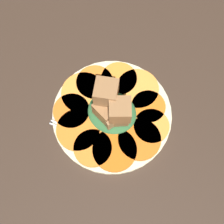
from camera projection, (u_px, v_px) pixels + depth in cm
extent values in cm
cube|color=#38281E|center=(112.00, 117.00, 67.00)|extent=(120.00, 120.00, 2.00)
cylinder|color=beige|center=(112.00, 115.00, 65.59)|extent=(25.04, 25.04, 1.00)
cylinder|color=white|center=(112.00, 114.00, 65.54)|extent=(20.04, 20.04, 1.00)
cylinder|color=#D56013|center=(115.00, 150.00, 62.02)|extent=(8.92, 8.92, 0.82)
cylinder|color=orange|center=(139.00, 139.00, 62.73)|extent=(8.71, 8.71, 0.82)
cylinder|color=orange|center=(151.00, 126.00, 63.67)|extent=(7.33, 7.33, 0.82)
cylinder|color=orange|center=(148.00, 107.00, 65.10)|extent=(7.17, 7.17, 0.82)
cylinder|color=#F99539|center=(137.00, 89.00, 66.48)|extent=(9.09, 9.09, 0.82)
cylinder|color=orange|center=(119.00, 79.00, 67.28)|extent=(7.76, 7.76, 0.82)
cylinder|color=orange|center=(95.00, 82.00, 66.98)|extent=(7.96, 7.96, 0.82)
cylinder|color=orange|center=(84.00, 93.00, 66.15)|extent=(9.47, 9.47, 0.82)
cylinder|color=orange|center=(71.00, 111.00, 64.78)|extent=(7.63, 7.63, 0.82)
cylinder|color=orange|center=(78.00, 130.00, 63.41)|extent=(8.91, 8.91, 0.82)
cylinder|color=orange|center=(92.00, 148.00, 62.15)|extent=(7.69, 7.69, 0.82)
ellipsoid|color=#2D6033|center=(112.00, 112.00, 64.23)|extent=(10.24, 9.21, 1.69)
cube|color=#9E754C|center=(111.00, 117.00, 61.24)|extent=(4.62, 4.62, 3.36)
cube|color=brown|center=(119.00, 116.00, 61.26)|extent=(4.74, 4.74, 3.44)
cube|color=olive|center=(107.00, 109.00, 61.25)|extent=(5.48, 5.48, 4.30)
cube|color=#9E754C|center=(116.00, 107.00, 61.56)|extent=(4.54, 4.54, 4.01)
cube|color=olive|center=(106.00, 92.00, 57.85)|extent=(5.40, 5.40, 4.28)
cube|color=olive|center=(120.00, 110.00, 57.02)|extent=(5.49, 5.49, 4.06)
cube|color=silver|center=(109.00, 140.00, 62.88)|extent=(12.47, 2.45, 0.40)
cube|color=silver|center=(77.00, 128.00, 63.72)|extent=(1.75, 2.46, 0.40)
cube|color=silver|center=(61.00, 127.00, 63.80)|extent=(4.90, 0.84, 0.40)
cube|color=silver|center=(62.00, 125.00, 64.01)|extent=(4.90, 0.84, 0.40)
cube|color=silver|center=(63.00, 122.00, 64.22)|extent=(4.90, 0.84, 0.40)
cube|color=silver|center=(65.00, 119.00, 64.43)|extent=(4.90, 0.84, 0.40)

